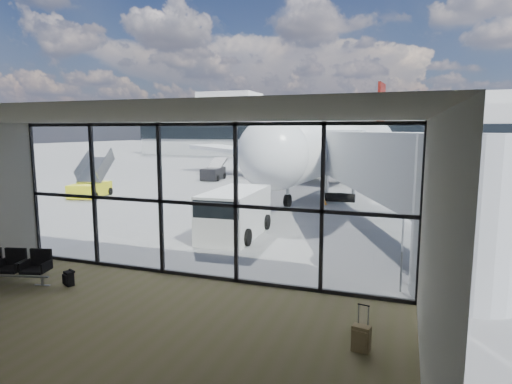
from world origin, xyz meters
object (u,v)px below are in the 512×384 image
Objects in this scene: backpack at (69,278)px; mobile_stairs at (91,188)px; belt_loader at (214,173)px; airliner at (349,145)px; suitcase at (361,338)px; seating_row at (13,265)px; service_van at (234,213)px.

backpack is 17.10m from mobile_stairs.
belt_loader is (-7.20, 24.90, 0.40)m from backpack.
airliner is at bearing 11.69° from belt_loader.
suitcase is 0.25× the size of mobile_stairs.
service_van reaches higher than seating_row.
seating_row is 8.07m from service_van.
airliner reaches higher than mobile_stairs.
service_van is at bearing 47.59° from seating_row.
airliner is (3.91, 28.70, 2.81)m from backpack.
mobile_stairs is at bearing -127.94° from airliner.
suitcase is 0.23× the size of belt_loader.
mobile_stairs is at bearing 149.54° from service_van.
backpack is at bearing -92.19° from airliner.
seating_row is 0.58× the size of mobile_stairs.
airliner is 11.98m from belt_loader.
backpack is 8.07m from suitcase.
seating_row is at bearing -173.33° from suitcase.
mobile_stairs reaches higher than backpack.
belt_loader is 12.00m from mobile_stairs.
backpack is at bearing -81.07° from belt_loader.
belt_loader is at bearing 88.24° from seating_row.
service_van is at bearing 137.41° from suitcase.
backpack is at bearing -111.00° from service_van.
suitcase is 30.09m from airliner.
mobile_stairs is (-10.61, 13.40, 0.38)m from backpack.
airliner is at bearing 106.63° from backpack.
mobile_stairs is (-18.62, 14.39, 0.31)m from suitcase.
airliner reaches higher than seating_row.
backpack is 29.10m from airliner.
airliner reaches higher than backpack.
seating_row reaches higher than suitcase.
airliner is 21.23m from mobile_stairs.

